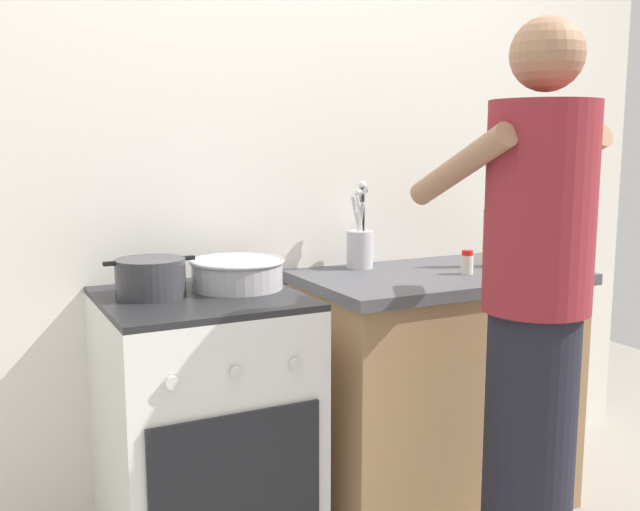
# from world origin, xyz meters

# --- Properties ---
(back_wall) EXTENTS (3.20, 0.10, 2.50)m
(back_wall) POSITION_xyz_m (0.20, 0.50, 1.25)
(back_wall) COLOR silver
(back_wall) RESTS_ON ground
(countertop) EXTENTS (1.00, 0.60, 0.90)m
(countertop) POSITION_xyz_m (0.55, 0.15, 0.45)
(countertop) COLOR #99724C
(countertop) RESTS_ON ground
(stove_range) EXTENTS (0.60, 0.62, 0.90)m
(stove_range) POSITION_xyz_m (-0.35, 0.15, 0.45)
(stove_range) COLOR white
(stove_range) RESTS_ON ground
(pot) EXTENTS (0.28, 0.21, 0.12)m
(pot) POSITION_xyz_m (-0.49, 0.20, 0.96)
(pot) COLOR #38383D
(pot) RESTS_ON stove_range
(mixing_bowl) EXTENTS (0.31, 0.31, 0.10)m
(mixing_bowl) POSITION_xyz_m (-0.21, 0.20, 0.95)
(mixing_bowl) COLOR #B7B7BC
(mixing_bowl) RESTS_ON stove_range
(utensil_crock) EXTENTS (0.10, 0.10, 0.33)m
(utensil_crock) POSITION_xyz_m (0.34, 0.35, 1.00)
(utensil_crock) COLOR silver
(utensil_crock) RESTS_ON countertop
(spice_bottle) EXTENTS (0.04, 0.04, 0.09)m
(spice_bottle) POSITION_xyz_m (0.61, 0.07, 0.94)
(spice_bottle) COLOR silver
(spice_bottle) RESTS_ON countertop
(oil_bottle) EXTENTS (0.07, 0.07, 0.27)m
(oil_bottle) POSITION_xyz_m (0.79, 0.16, 1.02)
(oil_bottle) COLOR gold
(oil_bottle) RESTS_ON countertop
(person) EXTENTS (0.41, 0.50, 1.70)m
(person) POSITION_xyz_m (0.43, -0.47, 0.86)
(person) COLOR black
(person) RESTS_ON ground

